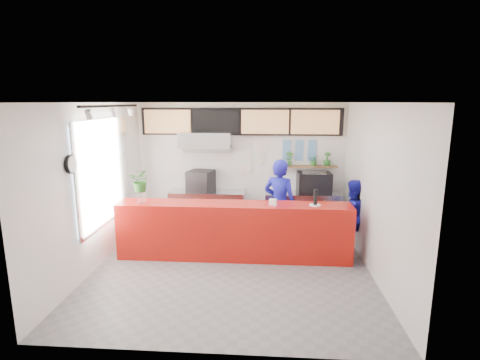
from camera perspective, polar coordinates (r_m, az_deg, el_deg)
The scene contains 45 objects.
floor at distance 7.18m, azimuth -1.22°, elevation -12.95°, with size 5.00×5.00×0.00m, color slate.
ceiling at distance 6.52m, azimuth -1.33°, elevation 11.73°, with size 5.00×5.00×0.00m, color silver.
wall_back at distance 9.14m, azimuth 0.16°, elevation 2.31°, with size 5.00×5.00×0.00m, color white.
wall_left at distance 7.36m, azimuth -21.05°, elevation -0.82°, with size 5.00×5.00×0.00m, color white.
wall_right at distance 6.93m, azimuth 19.78°, elevation -1.46°, with size 5.00×5.00×0.00m, color white.
service_counter at distance 7.35m, azimuth -0.95°, elevation -7.74°, with size 4.50×0.60×1.10m, color #B0140C.
cream_band at distance 9.02m, azimuth 0.16°, elevation 9.21°, with size 5.00×0.02×0.80m, color beige.
prep_bench at distance 9.17m, azimuth -4.97°, elevation -4.43°, with size 1.80×0.60×0.90m, color #B2B5BA.
panini_oven at distance 9.03m, azimuth -5.98°, elevation -0.13°, with size 0.56×0.56×0.50m, color black.
extraction_hood at distance 8.80m, azimuth -5.22°, elevation 6.16°, with size 1.20×0.70×0.35m, color #B2B5BA.
hood_lip at distance 8.82m, azimuth -5.20°, elevation 4.87°, with size 1.20×0.70×0.08m, color #B2B5BA.
right_bench at distance 9.11m, azimuth 9.52°, elevation -4.67°, with size 1.80×0.60×0.90m, color #B2B5BA.
espresso_machine at distance 8.97m, azimuth 11.20°, elevation -0.41°, with size 0.76×0.55×0.49m, color black.
espresso_tray at distance 8.92m, azimuth 11.25°, elevation 1.03°, with size 0.56×0.39×0.05m, color silver.
herb_shelf at distance 9.08m, azimuth 10.26°, elevation 2.05°, with size 1.40×0.18×0.04m, color brown.
menu_board_far_left at distance 9.19m, azimuth -10.96°, elevation 8.74°, with size 1.10×0.10×0.55m, color tan.
menu_board_mid_left at distance 8.97m, azimuth -3.69°, elevation 8.86°, with size 1.10×0.10×0.55m, color black.
menu_board_mid_right at distance 8.89m, azimuth 3.83°, elevation 8.83°, with size 1.10×0.10×0.55m, color tan.
menu_board_far_right at distance 8.96m, azimuth 11.35°, elevation 8.65°, with size 1.10×0.10×0.55m, color tan.
soffit at distance 8.99m, azimuth 0.15°, elevation 8.89°, with size 4.80×0.04×0.65m, color black.
window_pane at distance 7.57m, azimuth -20.02°, elevation 1.14°, with size 0.04×2.20×1.90m, color silver.
window_frame at distance 7.57m, azimuth -19.88°, elevation 1.14°, with size 0.03×2.30×2.00m, color #B2B5BA.
wall_clock_rim at distance 6.45m, azimuth -24.42°, elevation 2.21°, with size 0.30×0.30×0.05m, color black.
wall_clock_face at distance 6.44m, azimuth -24.19°, elevation 2.21°, with size 0.26×0.26×0.02m, color white.
track_rail at distance 7.04m, azimuth -18.93°, elevation 10.63°, with size 0.05×2.40×0.04m, color black.
dec_plate_a at distance 9.07m, azimuth 1.10°, elevation 3.83°, with size 0.24×0.24×0.03m, color silver.
dec_plate_b at distance 9.07m, azimuth 2.99°, elevation 3.18°, with size 0.24×0.24×0.03m, color silver.
dec_plate_c at distance 9.11m, azimuth 1.09°, elevation 1.96°, with size 0.24×0.24×0.03m, color silver.
dec_plate_d at distance 9.04m, azimuth 3.33°, elevation 4.74°, with size 0.24×0.24×0.03m, color silver.
photo_frame_a at distance 9.05m, azimuth 7.16°, elevation 5.32°, with size 0.20×0.02×0.25m, color #598CBF.
photo_frame_b at distance 9.07m, azimuth 9.06°, elevation 5.28°, with size 0.20×0.02×0.25m, color #598CBF.
photo_frame_c at distance 9.10m, azimuth 10.95°, elevation 5.23°, with size 0.20×0.02×0.25m, color #598CBF.
photo_frame_d at distance 9.08m, azimuth 7.12°, elevation 3.75°, with size 0.20×0.02×0.25m, color #598CBF.
photo_frame_e at distance 9.10m, azimuth 9.01°, elevation 3.71°, with size 0.20×0.02×0.25m, color #598CBF.
photo_frame_f at distance 9.13m, azimuth 10.89°, elevation 3.67°, with size 0.20×0.02×0.25m, color #598CBF.
staff_center at distance 7.78m, azimuth 6.05°, elevation -3.67°, with size 0.69×0.45×1.88m, color #161798.
staff_right at distance 8.04m, azimuth 16.58°, elevation -5.12°, with size 0.72×0.56×1.47m, color #161798.
herb_a at distance 9.01m, azimuth 7.55°, elevation 3.30°, with size 0.18×0.12×0.34m, color #2C6F26.
herb_c at distance 9.07m, azimuth 11.21°, elevation 2.97°, with size 0.23×0.20×0.26m, color #2C6F26.
herb_d at distance 9.11m, azimuth 13.12°, elevation 3.11°, with size 0.18×0.16×0.32m, color #2C6F26.
glass_vase at distance 7.44m, azimuth -14.73°, elevation -2.54°, with size 0.19×0.19×0.23m, color white.
basil_vase at distance 7.37m, azimuth -14.87°, elevation -0.07°, with size 0.40×0.35×0.44m, color #2C6F26.
napkin_holder at distance 7.07m, azimuth 5.03°, elevation -3.40°, with size 0.14×0.09×0.12m, color white.
white_plate at distance 7.19m, azimuth 11.37°, elevation -3.76°, with size 0.22×0.22×0.02m, color white.
pepper_mill at distance 7.15m, azimuth 11.42°, elevation -2.58°, with size 0.07×0.07×0.29m, color black.
Camera 1 is at (0.60, -6.50, 3.01)m, focal length 28.00 mm.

